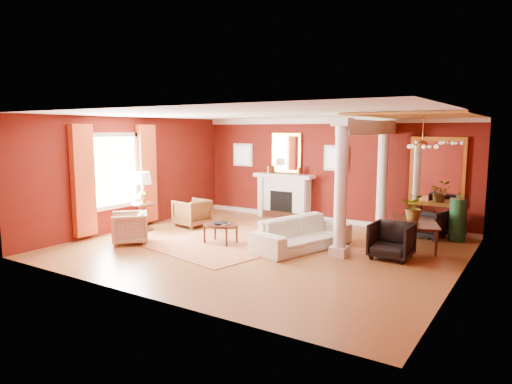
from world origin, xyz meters
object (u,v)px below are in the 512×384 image
Objects in this scene: armchair_leopard at (192,211)px; coffee_table at (221,226)px; dining_table at (416,226)px; side_table at (143,191)px; sofa at (302,228)px; armchair_stripe at (130,226)px.

armchair_leopard reaches higher than coffee_table.
armchair_leopard is 2.09m from coffee_table.
armchair_leopard is at bearing 81.87° from dining_table.
side_table is (-2.51, 0.05, 0.61)m from coffee_table.
sofa is at bearing 17.90° from coffee_table.
dining_table is (2.02, 1.54, 0.00)m from sofa.
armchair_stripe is 1.52m from side_table.
armchair_stripe is 6.41m from dining_table.
armchair_stripe is at bearing 131.97° from sofa.
armchair_stripe is at bearing 101.65° from dining_table.
dining_table reaches higher than coffee_table.
sofa reaches higher than armchair_stripe.
armchair_stripe is at bearing -147.54° from coffee_table.
armchair_stripe reaches higher than coffee_table.
side_table is at bearing 165.94° from armchair_stripe.
armchair_leopard is 0.49× the size of dining_table.
sofa is 4.35m from side_table.
sofa is at bearing 108.84° from dining_table.
sofa is 3.60m from armchair_leopard.
side_table reaches higher than dining_table.
dining_table is (3.79, 2.12, 0.05)m from coffee_table.
sofa is at bearing 7.03° from side_table.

